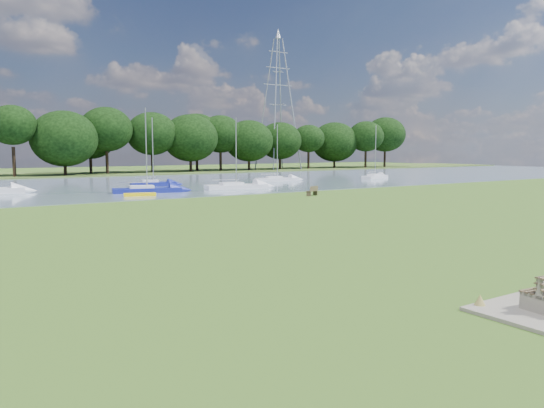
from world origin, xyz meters
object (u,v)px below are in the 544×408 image
sailboat_2 (375,176)px  sailboat_9 (277,178)px  sailboat_0 (153,182)px  sailboat_6 (236,185)px  kayak (140,194)px  sailboat_4 (146,188)px  riverbank_bench (313,191)px  pylon (278,82)px

sailboat_2 → sailboat_9: 15.38m
sailboat_0 → sailboat_2: (32.56, -2.71, -0.04)m
sailboat_0 → sailboat_6: size_ratio=1.03×
sailboat_0 → sailboat_2: size_ratio=1.03×
sailboat_0 → sailboat_9: (17.50, 0.36, -0.06)m
kayak → sailboat_4: sailboat_4 is taller
riverbank_bench → kayak: bearing=126.5°
riverbank_bench → sailboat_6: (-2.09, 10.89, 0.00)m
pylon → sailboat_4: 62.03m
kayak → pylon: size_ratio=0.10×
riverbank_bench → sailboat_0: (-8.12, 19.63, 0.05)m
riverbank_bench → kayak: 15.95m
sailboat_6 → sailboat_0: bearing=134.2°
sailboat_9 → sailboat_2: bearing=0.5°
pylon → sailboat_9: size_ratio=3.76×
pylon → sailboat_0: bearing=-140.4°
pylon → sailboat_9: bearing=-124.2°
sailboat_9 → sailboat_0: bearing=-166.8°
pylon → sailboat_9: pylon is taller
pylon → sailboat_2: bearing=-101.0°
riverbank_bench → sailboat_9: sailboat_9 is taller
sailboat_2 → sailboat_0: bearing=156.9°
riverbank_bench → kayak: riverbank_bench is taller
pylon → sailboat_9: 42.78m
sailboat_2 → sailboat_9: (-15.07, 3.07, -0.03)m
riverbank_bench → sailboat_4: sailboat_4 is taller
sailboat_0 → sailboat_4: size_ratio=0.95×
sailboat_2 → sailboat_6: (-26.53, -6.03, -0.01)m
riverbank_bench → sailboat_6: 11.09m
sailboat_2 → riverbank_bench: bearing=-163.6°
riverbank_bench → sailboat_9: size_ratio=0.20×
riverbank_bench → sailboat_0: bearing=89.2°
riverbank_bench → sailboat_4: bearing=113.2°
sailboat_6 → sailboat_4: bearing=-173.1°
pylon → sailboat_0: size_ratio=3.60×
sailboat_2 → kayak: bearing=174.7°
kayak → sailboat_0: 12.89m
riverbank_bench → sailboat_2: (24.44, 16.92, 0.02)m
kayak → sailboat_4: 3.80m
sailboat_6 → sailboat_9: (11.46, 9.09, -0.01)m
kayak → pylon: 65.59m
riverbank_bench → sailboat_4: 16.48m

